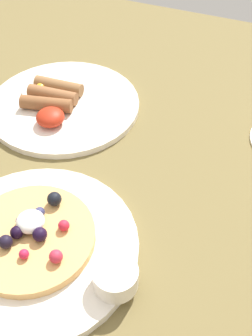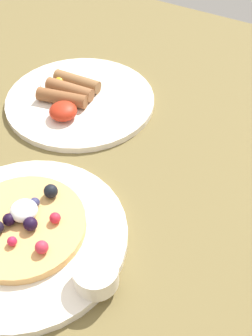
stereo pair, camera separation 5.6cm
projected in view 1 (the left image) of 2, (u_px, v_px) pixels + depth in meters
ground_plane at (99, 186)px, 63.11cm from camera, size 185.87×116.78×3.00cm
pancake_plate at (35, 247)px, 52.95cm from camera, size 26.56×26.56×1.38cm
pancake_with_berries at (31, 235)px, 52.32cm from camera, size 16.40×16.40×3.41cm
syrup_ramekin at (115, 277)px, 47.58cm from camera, size 5.33×5.33×2.90cm
breakfast_plate at (64, 105)px, 73.81cm from camera, size 26.56×26.56×1.13cm
fried_breakfast at (50, 99)px, 72.24cm from camera, size 12.14×12.59×2.79cm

